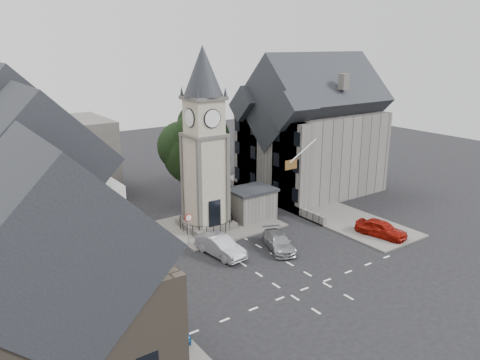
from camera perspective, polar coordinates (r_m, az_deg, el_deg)
ground at (r=37.33m, az=2.29°, el=-9.65°), size 120.00×120.00×0.00m
pavement_west at (r=37.32m, az=-19.44°, el=-10.54°), size 6.00×30.00×0.14m
pavement_east at (r=50.16m, az=7.71°, el=-2.76°), size 6.00×26.00×0.14m
central_island at (r=44.10m, az=-2.46°, el=-5.33°), size 10.00×8.00×0.16m
road_markings at (r=33.63m, az=8.11°, el=-12.93°), size 20.00×8.00×0.01m
clock_tower at (r=41.03m, az=-4.36°, el=4.72°), size 4.86×4.86×16.25m
stone_shelter at (r=44.95m, az=1.41°, el=-2.90°), size 4.30×3.30×3.08m
town_tree at (r=46.49m, az=-5.37°, el=4.63°), size 7.20×7.20×10.80m
warning_sign_post at (r=39.12m, az=-6.28°, el=-5.25°), size 0.70×0.19×2.85m
terrace_cream at (r=36.32m, az=-25.82°, el=-0.95°), size 8.10×7.60×12.80m
terrace_tudor at (r=28.93m, az=-22.95°, el=-5.60°), size 8.10×7.60×12.00m
building_sw_stone at (r=21.06m, az=-21.17°, el=-16.39°), size 8.60×7.60×10.40m
backdrop_west at (r=56.64m, az=-25.55°, el=2.12°), size 20.00×10.00×8.00m
east_building at (r=53.06m, az=8.64°, el=5.19°), size 14.40×11.40×12.60m
east_boundary_wall at (r=49.72m, az=3.78°, el=-2.35°), size 0.40×16.00×0.90m
flagpole at (r=42.82m, az=7.71°, el=3.57°), size 3.68×0.10×2.74m
car_west_blue at (r=27.58m, az=-10.09°, el=-18.66°), size 3.93×1.93×1.29m
car_west_silver at (r=29.55m, az=-12.41°, el=-16.11°), size 4.40×2.72×1.37m
car_west_grey at (r=34.31m, az=-16.29°, el=-11.45°), size 5.43×2.71×1.48m
car_island_silver at (r=37.70m, az=-2.41°, el=-8.06°), size 2.25×4.95×1.57m
car_island_east at (r=38.89m, az=4.74°, el=-7.53°), size 3.32×4.86×1.31m
car_east_red at (r=42.91m, az=16.83°, el=-5.70°), size 2.79×4.80×1.53m
pedestrian at (r=49.40m, az=6.88°, el=-2.13°), size 0.70×0.63×1.62m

